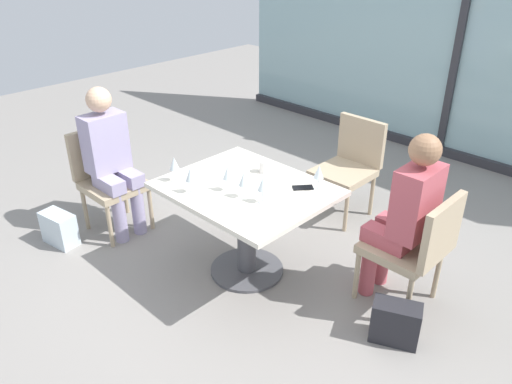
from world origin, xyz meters
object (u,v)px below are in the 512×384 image
Objects in this scene: wine_glass_3 at (228,173)px; wine_glass_4 at (244,180)px; chair_side_end at (107,174)px; dining_table_main at (246,210)px; person_side_end at (111,156)px; person_far_right at (406,212)px; handbag_1 at (59,229)px; wine_glass_0 at (319,173)px; handbag_0 at (395,323)px; wine_glass_2 at (190,175)px; chair_near_window at (350,162)px; coffee_cup at (264,167)px; wine_glass_1 at (263,185)px; wine_glass_5 at (174,164)px; chair_far_right at (416,245)px; cell_phone_on_table at (303,188)px.

wine_glass_3 is 0.15m from wine_glass_4.
chair_side_end is at bearing -170.36° from wine_glass_3.
person_side_end is (-1.22, -0.34, 0.16)m from dining_table_main.
person_far_right is 4.20× the size of handbag_1.
wine_glass_0 is 0.62× the size of handbag_0.
wine_glass_0 is at bearing 46.97° from wine_glass_2.
person_side_end is 6.81× the size of wine_glass_0.
wine_glass_4 is at bearing -86.02° from chair_near_window.
wine_glass_0 reaches higher than coffee_cup.
wine_glass_1 is at bearing -47.78° from coffee_cup.
chair_side_end is 2.12m from chair_near_window.
wine_glass_5 is at bearing -105.19° from chair_near_window.
chair_side_end is at bearing -165.56° from dining_table_main.
handbag_1 is (-0.05, -0.47, -0.36)m from chair_side_end.
wine_glass_4 is at bearing 8.93° from chair_side_end.
chair_near_window is 4.70× the size of wine_glass_0.
person_side_end is at bearing -170.34° from wine_glass_4.
person_far_right reaches higher than wine_glass_5.
wine_glass_2 is at bearing 1.21° from person_side_end.
handbag_0 is 2.75m from handbag_1.
chair_far_right is at bearing 28.11° from wine_glass_5.
wine_glass_5 is 0.62× the size of handbag_0.
dining_table_main is 6.16× the size of wine_glass_2.
handbag_0 is (1.62, 0.43, -0.72)m from wine_glass_5.
chair_far_right is 1.33m from chair_near_window.
dining_table_main is 1.38m from chair_side_end.
chair_near_window is (1.33, 1.64, 0.00)m from chair_side_end.
dining_table_main is at bearing 14.44° from chair_side_end.
person_far_right is 14.00× the size of coffee_cup.
person_side_end reaches higher than coffee_cup.
person_far_right is 0.71m from cell_phone_on_table.
chair_far_right is 4.70× the size of wine_glass_0.
coffee_cup is at bearing -140.62° from cell_phone_on_table.
wine_glass_1 is 2.06× the size of coffee_cup.
dining_table_main is 1.28m from person_side_end.
chair_near_window is 1.69m from wine_glass_5.
wine_glass_4 reaches higher than chair_far_right.
wine_glass_1 is at bearing -110.43° from wine_glass_0.
person_side_end is at bearing -118.87° from cell_phone_on_table.
dining_table_main is 6.16× the size of wine_glass_1.
wine_glass_2 and wine_glass_3 have the same top height.
chair_side_end is at bearing 166.43° from handbag_0.
wine_glass_2 is 1.00× the size of wine_glass_3.
wine_glass_3 reaches higher than dining_table_main.
handbag_0 is at bearing -44.26° from chair_near_window.
person_far_right is 6.81× the size of wine_glass_1.
wine_glass_1 is 0.62× the size of handbag_1.
person_side_end reaches higher than dining_table_main.
wine_glass_5 is (-0.53, -0.17, 0.00)m from wine_glass_4.
wine_glass_1 reaches higher than coffee_cup.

